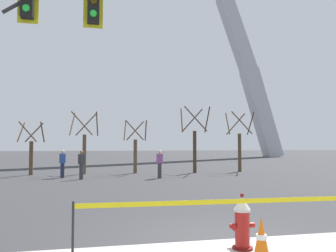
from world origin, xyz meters
The scene contains 14 objects.
ground_plane centered at (0.00, 0.00, 0.00)m, with size 240.00×240.00×0.00m, color #333335.
fire_hydrant centered at (0.11, -0.63, 0.47)m, with size 0.46×0.48×0.99m.
caution_tape_barrier centered at (0.40, -0.87, 0.69)m, with size 6.46×0.28×0.97m.
traffic_cone_by_hydrant centered at (0.08, -1.41, 0.36)m, with size 0.36×0.36×0.73m.
traffic_signal_gantry centered at (-4.17, 1.41, 4.07)m, with size 5.02×0.44×6.00m.
monument_arch centered at (0.00, 46.81, 22.06)m, with size 56.87×2.44×50.12m.
tree_far_left centered at (-6.00, 17.25, 1.48)m, with size 1.55×1.56×3.34m.
tree_left_mid centered at (-2.75, 17.26, 1.79)m, with size 1.86×1.87×4.02m.
tree_center_left centered at (0.58, 17.31, 1.57)m, with size 1.64×1.65×3.53m.
tree_center_right centered at (4.56, 16.75, 1.98)m, with size 2.05×2.06×4.46m.
tree_right_mid centered at (8.01, 17.12, 1.88)m, with size 1.95×1.96×4.24m.
pedestrian_walking_left centered at (1.43, 13.28, 0.82)m, with size 0.33×0.39×1.59m.
pedestrian_standing_center centered at (-3.95, 14.86, 0.82)m, with size 0.34×0.22×1.59m.
pedestrian_walking_right centered at (-2.87, 13.56, 0.82)m, with size 0.37×0.39×1.59m.
Camera 1 is at (-2.62, -6.67, 1.85)m, focal length 38.40 mm.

